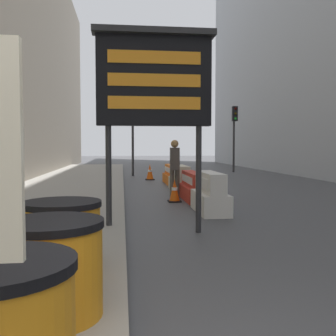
% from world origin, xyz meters
% --- Properties ---
extents(barrel_drum_middle, '(0.84, 0.84, 0.77)m').
position_xyz_m(barrel_drum_middle, '(-0.61, 1.43, 0.55)').
color(barrel_drum_middle, orange).
rests_on(barrel_drum_middle, sidewalk_left).
extents(barrel_drum_back, '(0.84, 0.84, 0.77)m').
position_xyz_m(barrel_drum_back, '(-0.68, 2.52, 0.55)').
color(barrel_drum_back, orange).
rests_on(barrel_drum_back, sidewalk_left).
extents(message_board, '(2.06, 0.36, 3.46)m').
position_xyz_m(message_board, '(0.50, 4.99, 2.60)').
color(message_board, '#28282B').
rests_on(message_board, ground_plane).
extents(jersey_barrier_white, '(0.62, 1.63, 0.92)m').
position_xyz_m(jersey_barrier_white, '(1.94, 7.01, 0.41)').
color(jersey_barrier_white, silver).
rests_on(jersey_barrier_white, ground_plane).
extents(jersey_barrier_red_striped, '(0.57, 2.08, 0.78)m').
position_xyz_m(jersey_barrier_red_striped, '(1.94, 9.15, 0.34)').
color(jersey_barrier_red_striped, red).
rests_on(jersey_barrier_red_striped, ground_plane).
extents(jersey_barrier_cream, '(0.64, 1.75, 0.85)m').
position_xyz_m(jersey_barrier_cream, '(1.94, 11.55, 0.37)').
color(jersey_barrier_cream, beige).
rests_on(jersey_barrier_cream, ground_plane).
extents(jersey_barrier_orange_near, '(0.53, 2.19, 0.76)m').
position_xyz_m(jersey_barrier_orange_near, '(1.94, 14.01, 0.33)').
color(jersey_barrier_orange_near, orange).
rests_on(jersey_barrier_orange_near, ground_plane).
extents(traffic_cone_near, '(0.31, 0.31, 0.56)m').
position_xyz_m(traffic_cone_near, '(2.92, 10.20, 0.27)').
color(traffic_cone_near, black).
rests_on(traffic_cone_near, ground_plane).
extents(traffic_cone_mid, '(0.40, 0.40, 0.72)m').
position_xyz_m(traffic_cone_mid, '(1.19, 15.85, 0.35)').
color(traffic_cone_mid, black).
rests_on(traffic_cone_mid, ground_plane).
extents(traffic_cone_far, '(0.35, 0.35, 0.62)m').
position_xyz_m(traffic_cone_far, '(1.36, 8.77, 0.30)').
color(traffic_cone_far, black).
rests_on(traffic_cone_far, ground_plane).
extents(traffic_light_near_curb, '(0.28, 0.45, 4.48)m').
position_xyz_m(traffic_light_near_curb, '(0.50, 18.34, 3.22)').
color(traffic_light_near_curb, '#2D2D30').
rests_on(traffic_light_near_curb, ground_plane).
extents(traffic_light_far_side, '(0.28, 0.45, 3.79)m').
position_xyz_m(traffic_light_far_side, '(6.37, 20.33, 2.75)').
color(traffic_light_far_side, '#2D2D30').
rests_on(traffic_light_far_side, ground_plane).
extents(pedestrian_worker, '(0.30, 0.46, 1.69)m').
position_xyz_m(pedestrian_worker, '(1.48, 9.68, 1.00)').
color(pedestrian_worker, '#514C42').
rests_on(pedestrian_worker, ground_plane).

